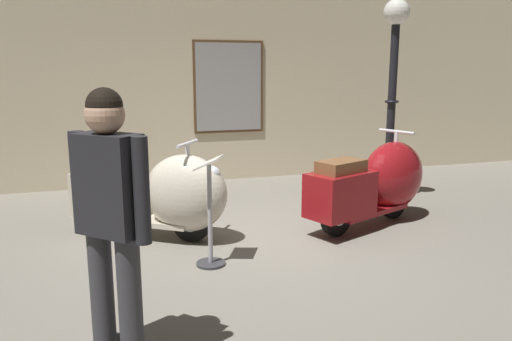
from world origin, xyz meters
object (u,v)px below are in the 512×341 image
(info_stanchion, at_px, (210,221))
(visitor_0, at_px, (111,210))
(scooter_0, at_px, (162,195))
(scooter_1, at_px, (378,182))
(lamppost, at_px, (393,80))

(info_stanchion, bearing_deg, visitor_0, -122.55)
(scooter_0, bearing_deg, scooter_1, 29.51)
(scooter_1, distance_m, lamppost, 1.57)
(scooter_0, height_order, visitor_0, visitor_0)
(scooter_0, height_order, scooter_1, scooter_1)
(visitor_0, height_order, info_stanchion, visitor_0)
(lamppost, bearing_deg, visitor_0, -142.15)
(scooter_0, distance_m, info_stanchion, 0.98)
(visitor_0, bearing_deg, scooter_0, 31.26)
(scooter_1, height_order, info_stanchion, scooter_1)
(scooter_0, bearing_deg, info_stanchion, -35.22)
(lamppost, bearing_deg, scooter_1, -128.68)
(lamppost, height_order, visitor_0, lamppost)
(visitor_0, relative_size, info_stanchion, 1.65)
(scooter_1, bearing_deg, scooter_0, 153.04)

